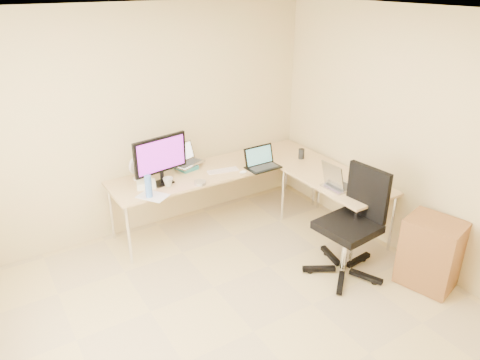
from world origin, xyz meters
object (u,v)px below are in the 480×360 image
desk_main (220,195)px  mug (168,182)px  keyboard (223,171)px  desk_fan (136,169)px  office_chair (347,231)px  laptop_return (341,177)px  desk_return (334,207)px  cabinet (430,253)px  laptop_black (263,158)px  monitor (161,160)px  water_bottle (148,186)px  laptop_center (188,155)px

desk_main → mug: size_ratio=24.62×
keyboard → desk_fan: desk_fan is taller
keyboard → office_chair: (0.57, -1.51, -0.24)m
desk_fan → laptop_return: bearing=-59.9°
keyboard → mug: mug is taller
desk_return → cabinet: (0.15, -1.20, -0.01)m
desk_return → cabinet: size_ratio=1.83×
laptop_black → keyboard: size_ratio=1.09×
laptop_black → laptop_return: bearing=-66.4°
desk_fan → monitor: bearing=-74.0°
laptop_black → laptop_return: laptop_black is taller
mug → water_bottle: size_ratio=0.43×
laptop_center → office_chair: office_chair is taller
laptop_center → keyboard: bearing=-68.5°
mug → cabinet: 2.80m
cabinet → desk_main: bearing=102.0°
desk_main → desk_return: bearing=-45.7°
desk_fan → water_bottle: bearing=-118.3°
laptop_center → laptop_black: size_ratio=0.92×
monitor → keyboard: bearing=-15.2°
water_bottle → cabinet: (2.13, -1.91, -0.49)m
desk_return → keyboard: size_ratio=3.54×
desk_return → laptop_center: laptop_center is taller
water_bottle → keyboard: bearing=10.1°
monitor → water_bottle: bearing=-145.8°
office_chair → mug: bearing=125.5°
laptop_return → cabinet: (0.28, -1.03, -0.49)m
keyboard → desk_main: bearing=90.9°
monitor → laptop_center: 0.52m
desk_main → laptop_black: laptop_black is taller
monitor → cabinet: bearing=-58.7°
desk_return → laptop_black: laptop_black is taller
laptop_return → desk_return: bearing=-37.6°
keyboard → laptop_center: bearing=142.8°
office_chair → cabinet: bearing=-50.3°
laptop_return → laptop_center: bearing=39.1°
laptop_center → cabinet: bearing=-80.1°
monitor → cabinet: 2.93m
monitor → mug: size_ratio=5.96×
desk_fan → keyboard: bearing=-41.5°
laptop_black → office_chair: 1.39m
desk_main → desk_return: 1.40m
monitor → laptop_center: (0.44, 0.25, -0.11)m
desk_main → water_bottle: (-1.01, -0.30, 0.49)m
desk_return → desk_fan: 2.33m
laptop_black → desk_fan: bearing=159.6°
monitor → desk_fan: bearing=118.7°
laptop_black → desk_fan: desk_fan is taller
monitor → water_bottle: monitor is taller
laptop_center → mug: (-0.42, -0.36, -0.11)m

